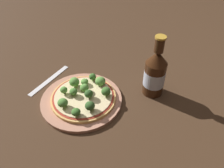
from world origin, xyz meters
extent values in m
plane|color=#3D2819|center=(0.00, 0.00, 0.00)|extent=(3.00, 3.00, 0.00)
cylinder|color=tan|center=(-0.01, -0.03, 0.01)|extent=(0.27, 0.27, 0.01)
cylinder|color=tan|center=(0.00, -0.03, 0.02)|extent=(0.22, 0.22, 0.01)
cylinder|color=maroon|center=(0.00, -0.03, 0.02)|extent=(0.20, 0.20, 0.00)
cylinder|color=beige|center=(0.00, -0.03, 0.02)|extent=(0.19, 0.19, 0.00)
cylinder|color=#89A866|center=(0.02, -0.02, 0.03)|extent=(0.01, 0.01, 0.01)
ellipsoid|color=#2D5123|center=(0.02, -0.02, 0.04)|extent=(0.03, 0.03, 0.03)
cylinder|color=#89A866|center=(-0.01, -0.10, 0.03)|extent=(0.01, 0.01, 0.01)
ellipsoid|color=#477A33|center=(-0.01, -0.10, 0.04)|extent=(0.03, 0.03, 0.03)
cylinder|color=#89A866|center=(0.05, -0.09, 0.03)|extent=(0.01, 0.01, 0.01)
ellipsoid|color=#386628|center=(0.05, -0.09, 0.04)|extent=(0.03, 0.03, 0.02)
cylinder|color=#89A866|center=(0.05, 0.03, 0.03)|extent=(0.01, 0.01, 0.01)
ellipsoid|color=#386628|center=(0.05, 0.03, 0.04)|extent=(0.03, 0.03, 0.03)
cylinder|color=#89A866|center=(-0.04, 0.02, 0.03)|extent=(0.01, 0.01, 0.01)
ellipsoid|color=#568E3D|center=(-0.04, 0.02, 0.04)|extent=(0.03, 0.03, 0.02)
cylinder|color=#89A866|center=(0.00, 0.05, 0.03)|extent=(0.01, 0.01, 0.01)
ellipsoid|color=#568E3D|center=(0.00, 0.05, 0.04)|extent=(0.04, 0.04, 0.03)
cylinder|color=#89A866|center=(-0.05, -0.06, 0.03)|extent=(0.01, 0.01, 0.01)
ellipsoid|color=#568E3D|center=(-0.05, -0.06, 0.04)|extent=(0.02, 0.02, 0.02)
cylinder|color=#89A866|center=(0.06, -0.05, 0.03)|extent=(0.01, 0.01, 0.01)
ellipsoid|color=#2D5123|center=(0.06, -0.05, 0.04)|extent=(0.03, 0.03, 0.03)
cylinder|color=#89A866|center=(-0.02, -0.04, 0.03)|extent=(0.01, 0.01, 0.01)
ellipsoid|color=#477A33|center=(-0.02, -0.04, 0.04)|extent=(0.03, 0.03, 0.02)
cylinder|color=#89A866|center=(-0.06, -0.01, 0.03)|extent=(0.01, 0.01, 0.01)
ellipsoid|color=#568E3D|center=(-0.06, -0.01, 0.05)|extent=(0.03, 0.03, 0.03)
cylinder|color=#89A866|center=(-0.04, 0.05, 0.03)|extent=(0.01, 0.01, 0.01)
ellipsoid|color=#386628|center=(-0.04, 0.05, 0.04)|extent=(0.03, 0.03, 0.02)
cylinder|color=#89A866|center=(-0.01, -0.01, 0.03)|extent=(0.01, 0.01, 0.01)
ellipsoid|color=#568E3D|center=(-0.01, -0.01, 0.04)|extent=(0.03, 0.03, 0.03)
cylinder|color=#381E0F|center=(0.14, 0.17, 0.06)|extent=(0.07, 0.07, 0.12)
cylinder|color=#B2BCD1|center=(0.14, 0.17, 0.06)|extent=(0.07, 0.07, 0.06)
cone|color=#381E0F|center=(0.14, 0.17, 0.15)|extent=(0.07, 0.07, 0.04)
cylinder|color=#381E0F|center=(0.14, 0.17, 0.19)|extent=(0.03, 0.03, 0.05)
cylinder|color=#B7892D|center=(0.14, 0.17, 0.22)|extent=(0.03, 0.03, 0.01)
cube|color=silver|center=(-0.18, -0.04, 0.00)|extent=(0.06, 0.20, 0.00)
camera|label=1|loc=(0.43, -0.33, 0.53)|focal=35.00mm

